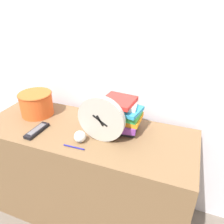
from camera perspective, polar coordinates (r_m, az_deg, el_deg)
The scene contains 8 objects.
wall_back at distance 1.45m, azimuth -1.94°, elevation 16.98°, with size 6.00×0.04×2.40m.
desk at distance 1.59m, azimuth -6.11°, elevation -16.17°, with size 1.33×0.51×0.75m.
desk_clock at distance 1.19m, azimuth -2.87°, elevation -1.92°, with size 0.27×0.04×0.27m.
book_stack at distance 1.30m, azimuth 2.32°, elevation -0.64°, with size 0.25×0.21×0.21m.
basket at distance 1.56m, azimuth -19.16°, elevation 2.22°, with size 0.22×0.22×0.16m.
tv_remote at distance 1.40m, azimuth -19.01°, elevation -4.59°, with size 0.06×0.18×0.02m.
crumpled_paper_ball at distance 1.24m, azimuth -8.38°, elevation -6.37°, with size 0.07×0.07×0.07m.
pen at distance 1.22m, azimuth -9.90°, elevation -9.04°, with size 0.13×0.01×0.01m.
Camera 1 is at (0.55, -0.73, 1.50)m, focal length 35.00 mm.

